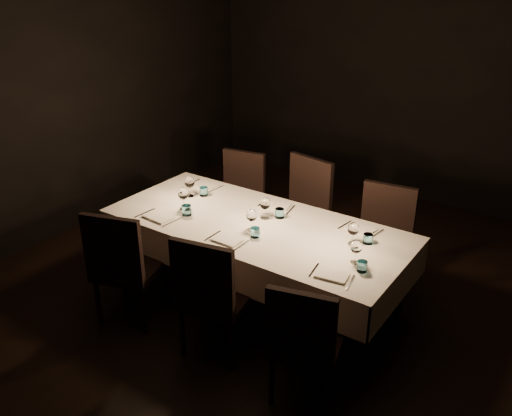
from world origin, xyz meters
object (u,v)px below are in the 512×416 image
Objects in this scene: dining_table at (256,231)px; chair_near_center at (212,292)px; chair_near_left at (123,263)px; chair_near_right at (304,339)px; chair_far_left at (239,194)px; chair_far_center at (301,208)px; chair_far_right at (383,236)px.

chair_near_center reaches higher than dining_table.
chair_near_right is (1.62, 0.04, -0.04)m from chair_near_left.
chair_far_left is (-0.80, 0.85, -0.16)m from dining_table.
chair_near_right is at bearing -48.86° from chair_far_center.
chair_far_left is at bearing -169.63° from chair_far_center.
chair_near_left is (-0.70, -0.83, -0.13)m from dining_table.
chair_far_right reaches higher than chair_near_right.
chair_near_right is 0.97× the size of chair_far_left.
chair_far_center is at bearing -94.35° from chair_near_center.
chair_near_center is 1.85m from chair_far_left.
chair_far_center reaches higher than dining_table.
chair_far_right is (1.59, -0.05, 0.01)m from chair_far_left.
chair_near_left reaches higher than chair_near_center.
chair_near_left is 1.01× the size of chair_near_center.
chair_near_center is at bearing -72.97° from chair_far_center.
chair_near_center is at bearing -80.31° from dining_table.
chair_near_left is at bearing -5.80° from chair_near_center.
chair_near_left is 1.80m from chair_far_center.
chair_far_left is at bearing -104.59° from chair_near_left.
chair_near_center is 1.03× the size of chair_far_right.
chair_near_center is 1.07× the size of chair_near_right.
chair_far_left is 0.98× the size of chair_far_right.
chair_near_left is 0.97× the size of chair_far_center.
chair_far_left reaches higher than dining_table.
chair_near_right is 1.60m from chair_far_right.
chair_near_left reaches higher than chair_far_right.
chair_far_left reaches higher than chair_near_right.
chair_near_left is at bearing -100.54° from chair_far_center.
chair_near_center reaches higher than chair_near_right.
dining_table is 1.09m from chair_near_left.
chair_far_center is 1.06× the size of chair_far_right.
chair_near_center is (0.13, -0.75, -0.14)m from dining_table.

